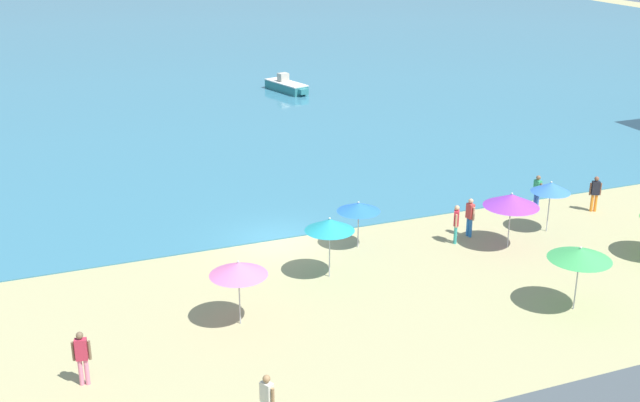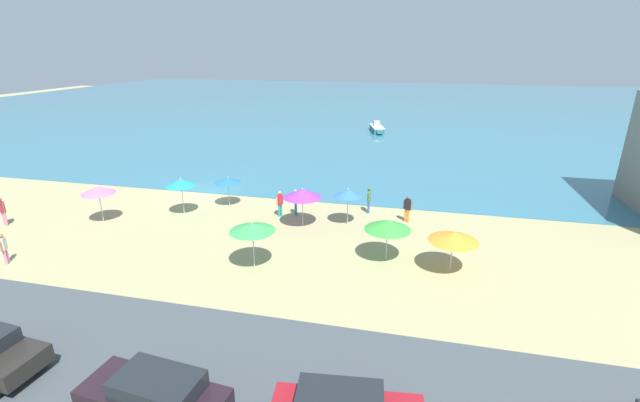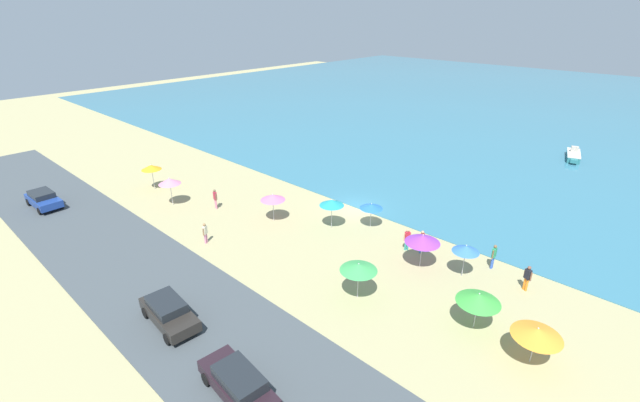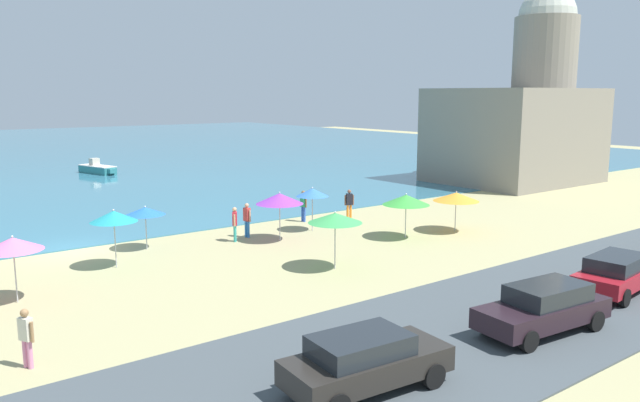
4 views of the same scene
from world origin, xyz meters
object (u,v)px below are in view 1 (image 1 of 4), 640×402
(beach_umbrella_1, at_px, (330,225))
(bather_5, at_px, (595,192))
(bather_0, at_px, (537,191))
(bather_3, at_px, (456,222))
(beach_umbrella_4, at_px, (359,207))
(beach_umbrella_7, at_px, (238,269))
(bather_2, at_px, (267,398))
(bather_1, at_px, (470,215))
(skiff_nearshore, at_px, (286,86))
(beach_umbrella_5, at_px, (580,254))
(beach_umbrella_8, at_px, (511,200))
(beach_umbrella_0, at_px, (551,187))
(bather_4, at_px, (82,355))

(beach_umbrella_1, distance_m, bather_5, 14.68)
(bather_0, relative_size, bather_3, 1.04)
(beach_umbrella_4, height_order, beach_umbrella_7, beach_umbrella_7)
(bather_0, bearing_deg, bather_2, -146.75)
(beach_umbrella_7, bearing_deg, bather_2, -99.12)
(beach_umbrella_7, distance_m, bather_0, 17.18)
(bather_0, bearing_deg, bather_1, -162.09)
(beach_umbrella_1, xyz_separation_m, skiff_nearshore, (9.52, 31.96, -1.74))
(bather_5, bearing_deg, bather_0, 157.97)
(beach_umbrella_5, xyz_separation_m, bather_1, (0.08, 7.31, -1.19))
(beach_umbrella_1, relative_size, bather_3, 1.45)
(beach_umbrella_8, bearing_deg, beach_umbrella_4, 158.45)
(beach_umbrella_7, relative_size, bather_1, 1.36)
(beach_umbrella_7, height_order, bather_0, beach_umbrella_7)
(beach_umbrella_4, bearing_deg, bather_5, -1.20)
(beach_umbrella_5, relative_size, bather_5, 1.41)
(bather_1, bearing_deg, bather_5, 3.67)
(beach_umbrella_7, height_order, skiff_nearshore, beach_umbrella_7)
(beach_umbrella_5, bearing_deg, beach_umbrella_8, 79.99)
(beach_umbrella_4, relative_size, beach_umbrella_7, 0.86)
(bather_2, height_order, skiff_nearshore, bather_2)
(beach_umbrella_4, xyz_separation_m, bather_2, (-7.54, -10.53, -0.91))
(bather_1, bearing_deg, bather_3, -156.07)
(beach_umbrella_0, distance_m, beach_umbrella_7, 15.54)
(bather_1, height_order, bather_5, bather_1)
(beach_umbrella_0, relative_size, beach_umbrella_7, 0.98)
(beach_umbrella_8, relative_size, bather_1, 1.40)
(beach_umbrella_7, xyz_separation_m, bather_0, (16.28, 5.35, -1.10))
(beach_umbrella_4, distance_m, beach_umbrella_7, 8.02)
(bather_2, xyz_separation_m, skiff_nearshore, (14.82, 40.27, -0.45))
(skiff_nearshore, bearing_deg, beach_umbrella_7, -112.01)
(bather_5, bearing_deg, beach_umbrella_7, -167.11)
(bather_2, distance_m, skiff_nearshore, 42.91)
(beach_umbrella_0, height_order, bather_4, beach_umbrella_0)
(bather_0, xyz_separation_m, bather_3, (-5.58, -1.92, -0.04))
(beach_umbrella_4, bearing_deg, bather_2, -125.62)
(bather_4, bearing_deg, beach_umbrella_1, 23.30)
(beach_umbrella_0, relative_size, beach_umbrella_8, 0.96)
(beach_umbrella_7, xyz_separation_m, bather_1, (11.65, 3.85, -1.12))
(beach_umbrella_7, height_order, bather_2, beach_umbrella_7)
(beach_umbrella_8, distance_m, bather_0, 4.99)
(beach_umbrella_7, relative_size, bather_3, 1.39)
(beach_umbrella_5, bearing_deg, beach_umbrella_0, 60.72)
(beach_umbrella_8, distance_m, bather_4, 18.58)
(beach_umbrella_5, bearing_deg, bather_2, -168.70)
(bather_0, bearing_deg, bather_3, -161.03)
(beach_umbrella_0, relative_size, skiff_nearshore, 0.51)
(beach_umbrella_4, xyz_separation_m, bather_1, (5.07, -0.72, -0.84))
(bather_1, bearing_deg, beach_umbrella_7, -161.71)
(beach_umbrella_1, bearing_deg, bather_5, 7.73)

